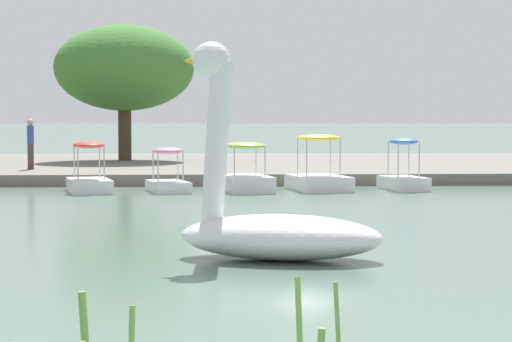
% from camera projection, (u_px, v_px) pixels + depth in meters
% --- Properties ---
extents(shore_bank_far, '(140.30, 18.25, 0.37)m').
position_uv_depth(shore_bank_far, '(221.00, 166.00, 40.07)').
color(shore_bank_far, '#6B665B').
rests_on(shore_bank_far, ground_plane).
extents(swan_boat, '(3.40, 2.25, 3.33)m').
position_uv_depth(swan_boat, '(271.00, 218.00, 15.01)').
color(swan_boat, white).
rests_on(swan_boat, ground_plane).
extents(pedal_boat_blue, '(1.33, 2.03, 1.55)m').
position_uv_depth(pedal_boat_blue, '(403.00, 176.00, 29.35)').
color(pedal_boat_blue, white).
rests_on(pedal_boat_blue, ground_plane).
extents(pedal_boat_yellow, '(1.90, 2.52, 1.67)m').
position_uv_depth(pedal_boat_yellow, '(319.00, 176.00, 29.13)').
color(pedal_boat_yellow, white).
rests_on(pedal_boat_yellow, ground_plane).
extents(pedal_boat_lime, '(1.68, 2.50, 1.45)m').
position_uv_depth(pedal_boat_lime, '(245.00, 176.00, 28.73)').
color(pedal_boat_lime, white).
rests_on(pedal_boat_lime, ground_plane).
extents(pedal_boat_pink, '(1.44, 2.12, 1.30)m').
position_uv_depth(pedal_boat_pink, '(168.00, 179.00, 28.51)').
color(pedal_boat_pink, white).
rests_on(pedal_boat_pink, ground_plane).
extents(pedal_boat_red, '(1.62, 2.48, 1.47)m').
position_uv_depth(pedal_boat_red, '(89.00, 177.00, 28.46)').
color(pedal_boat_red, white).
rests_on(pedal_boat_red, ground_plane).
extents(tree_broadleaf_left, '(7.42, 7.32, 5.64)m').
position_uv_depth(tree_broadleaf_left, '(124.00, 68.00, 40.93)').
color(tree_broadleaf_left, '#423323').
rests_on(tree_broadleaf_left, shore_bank_far).
extents(person_on_path, '(0.26, 0.26, 1.74)m').
position_uv_depth(person_on_path, '(30.00, 143.00, 33.99)').
color(person_on_path, '#47382D').
rests_on(person_on_path, shore_bank_far).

